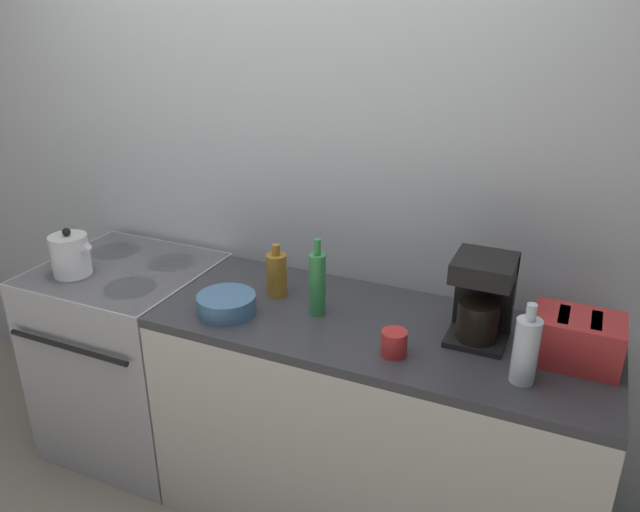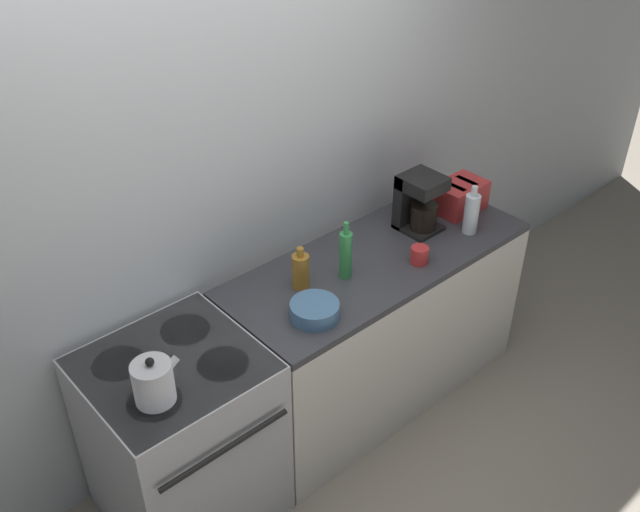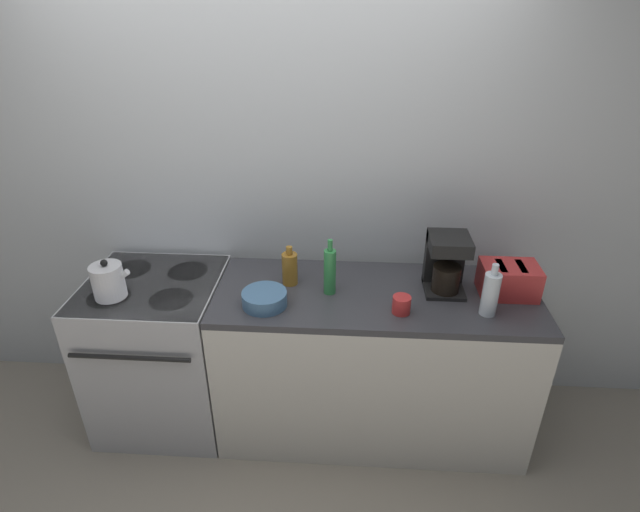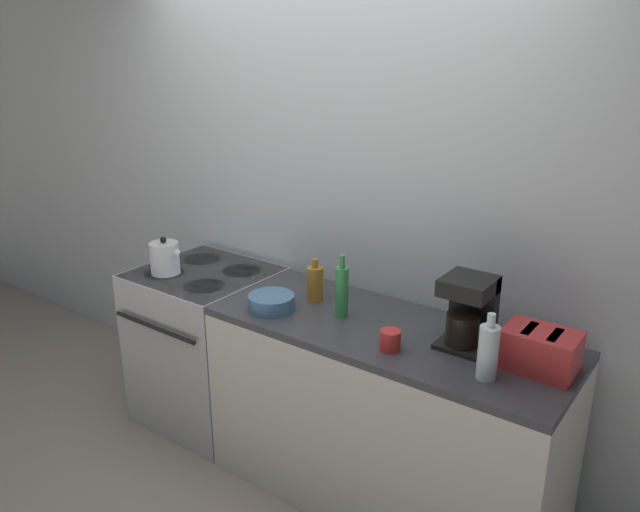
{
  "view_description": "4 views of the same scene",
  "coord_description": "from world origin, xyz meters",
  "px_view_note": "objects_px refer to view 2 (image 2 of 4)",
  "views": [
    {
      "loc": [
        1.2,
        -1.56,
        2.01
      ],
      "look_at": [
        0.31,
        0.41,
        1.09
      ],
      "focal_mm": 35.0,
      "sensor_mm": 36.0,
      "label": 1
    },
    {
      "loc": [
        -1.56,
        -1.67,
        2.88
      ],
      "look_at": [
        0.22,
        0.35,
        1.05
      ],
      "focal_mm": 40.0,
      "sensor_mm": 36.0,
      "label": 2
    },
    {
      "loc": [
        0.44,
        -1.83,
        2.26
      ],
      "look_at": [
        0.3,
        0.32,
        1.1
      ],
      "focal_mm": 28.0,
      "sensor_mm": 36.0,
      "label": 3
    },
    {
      "loc": [
        1.82,
        -1.87,
        2.12
      ],
      "look_at": [
        0.17,
        0.39,
        1.14
      ],
      "focal_mm": 35.0,
      "sensor_mm": 36.0,
      "label": 4
    }
  ],
  "objects_px": {
    "bowl": "(315,310)",
    "cup_red": "(419,255)",
    "bottle_amber": "(301,271)",
    "bottle_clear": "(471,213)",
    "stove": "(183,437)",
    "bottle_green": "(346,254)",
    "coffee_maker": "(418,201)",
    "toaster": "(459,196)",
    "kettle": "(154,382)"
  },
  "relations": [
    {
      "from": "toaster",
      "to": "bottle_green",
      "type": "distance_m",
      "value": 0.89
    },
    {
      "from": "bottle_amber",
      "to": "bottle_clear",
      "type": "xyz_separation_m",
      "value": [
        0.96,
        -0.22,
        0.02
      ]
    },
    {
      "from": "kettle",
      "to": "coffee_maker",
      "type": "height_order",
      "value": "coffee_maker"
    },
    {
      "from": "coffee_maker",
      "to": "kettle",
      "type": "bearing_deg",
      "value": -173.68
    },
    {
      "from": "stove",
      "to": "toaster",
      "type": "relative_size",
      "value": 3.24
    },
    {
      "from": "stove",
      "to": "coffee_maker",
      "type": "bearing_deg",
      "value": 1.89
    },
    {
      "from": "toaster",
      "to": "kettle",
      "type": "bearing_deg",
      "value": -175.47
    },
    {
      "from": "bottle_clear",
      "to": "cup_red",
      "type": "height_order",
      "value": "bottle_clear"
    },
    {
      "from": "kettle",
      "to": "bottle_amber",
      "type": "bearing_deg",
      "value": 11.94
    },
    {
      "from": "cup_red",
      "to": "stove",
      "type": "bearing_deg",
      "value": 172.0
    },
    {
      "from": "stove",
      "to": "bottle_green",
      "type": "xyz_separation_m",
      "value": [
        0.94,
        -0.03,
        0.56
      ]
    },
    {
      "from": "kettle",
      "to": "cup_red",
      "type": "relative_size",
      "value": 2.39
    },
    {
      "from": "coffee_maker",
      "to": "bottle_clear",
      "type": "height_order",
      "value": "coffee_maker"
    },
    {
      "from": "bottle_clear",
      "to": "bowl",
      "type": "distance_m",
      "value": 1.07
    },
    {
      "from": "bottle_amber",
      "to": "bottle_clear",
      "type": "bearing_deg",
      "value": -12.56
    },
    {
      "from": "coffee_maker",
      "to": "cup_red",
      "type": "distance_m",
      "value": 0.35
    },
    {
      "from": "kettle",
      "to": "bottle_clear",
      "type": "xyz_separation_m",
      "value": [
        1.84,
        -0.03,
        0.02
      ]
    },
    {
      "from": "coffee_maker",
      "to": "bottle_green",
      "type": "xyz_separation_m",
      "value": [
        -0.58,
        -0.08,
        -0.03
      ]
    },
    {
      "from": "bottle_clear",
      "to": "cup_red",
      "type": "xyz_separation_m",
      "value": [
        -0.41,
        -0.02,
        -0.07
      ]
    },
    {
      "from": "cup_red",
      "to": "bottle_amber",
      "type": "bearing_deg",
      "value": 157.38
    },
    {
      "from": "stove",
      "to": "bowl",
      "type": "relative_size",
      "value": 4.11
    },
    {
      "from": "bottle_green",
      "to": "bottle_amber",
      "type": "height_order",
      "value": "bottle_green"
    },
    {
      "from": "bottle_green",
      "to": "coffee_maker",
      "type": "bearing_deg",
      "value": 7.46
    },
    {
      "from": "cup_red",
      "to": "toaster",
      "type": "bearing_deg",
      "value": 20.52
    },
    {
      "from": "bottle_green",
      "to": "bottle_clear",
      "type": "bearing_deg",
      "value": -10.38
    },
    {
      "from": "stove",
      "to": "bottle_clear",
      "type": "xyz_separation_m",
      "value": [
        1.7,
        -0.16,
        0.55
      ]
    },
    {
      "from": "bottle_green",
      "to": "cup_red",
      "type": "relative_size",
      "value": 3.41
    },
    {
      "from": "bottle_green",
      "to": "kettle",
      "type": "bearing_deg",
      "value": -174.28
    },
    {
      "from": "stove",
      "to": "bottle_amber",
      "type": "height_order",
      "value": "bottle_amber"
    },
    {
      "from": "stove",
      "to": "bottle_clear",
      "type": "relative_size",
      "value": 3.39
    },
    {
      "from": "bottle_clear",
      "to": "bottle_green",
      "type": "bearing_deg",
      "value": 169.62
    },
    {
      "from": "coffee_maker",
      "to": "bottle_amber",
      "type": "bearing_deg",
      "value": 179.94
    },
    {
      "from": "toaster",
      "to": "coffee_maker",
      "type": "height_order",
      "value": "coffee_maker"
    },
    {
      "from": "bottle_clear",
      "to": "cup_red",
      "type": "distance_m",
      "value": 0.41
    },
    {
      "from": "bowl",
      "to": "cup_red",
      "type": "bearing_deg",
      "value": -1.78
    },
    {
      "from": "bottle_green",
      "to": "bottle_clear",
      "type": "distance_m",
      "value": 0.77
    },
    {
      "from": "stove",
      "to": "toaster",
      "type": "distance_m",
      "value": 1.91
    },
    {
      "from": "stove",
      "to": "bottle_green",
      "type": "height_order",
      "value": "bottle_green"
    },
    {
      "from": "bottle_amber",
      "to": "bottle_clear",
      "type": "height_order",
      "value": "bottle_clear"
    },
    {
      "from": "stove",
      "to": "bottle_green",
      "type": "distance_m",
      "value": 1.1
    },
    {
      "from": "stove",
      "to": "bowl",
      "type": "xyz_separation_m",
      "value": [
        0.63,
        -0.16,
        0.47
      ]
    },
    {
      "from": "coffee_maker",
      "to": "bottle_green",
      "type": "bearing_deg",
      "value": -172.54
    },
    {
      "from": "kettle",
      "to": "bottle_amber",
      "type": "xyz_separation_m",
      "value": [
        0.88,
        0.19,
        0.0
      ]
    },
    {
      "from": "toaster",
      "to": "bowl",
      "type": "distance_m",
      "value": 1.22
    },
    {
      "from": "stove",
      "to": "bowl",
      "type": "distance_m",
      "value": 0.81
    },
    {
      "from": "kettle",
      "to": "bottle_amber",
      "type": "distance_m",
      "value": 0.9
    },
    {
      "from": "kettle",
      "to": "bottle_amber",
      "type": "relative_size",
      "value": 0.98
    },
    {
      "from": "bottle_green",
      "to": "toaster",
      "type": "bearing_deg",
      "value": 3.08
    },
    {
      "from": "bottle_amber",
      "to": "toaster",
      "type": "bearing_deg",
      "value": -1.5
    },
    {
      "from": "cup_red",
      "to": "bottle_clear",
      "type": "bearing_deg",
      "value": 2.45
    }
  ]
}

